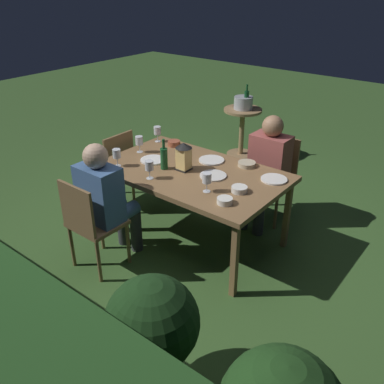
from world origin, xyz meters
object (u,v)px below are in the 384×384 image
object	(u,v)px
wine_glass_d	(207,179)
side_table	(242,125)
plate_a	(211,160)
plate_d	(213,176)
green_bottle_on_table	(164,158)
wine_glass_a	(117,154)
chair_side_left_a	(274,174)
person_in_blue	(106,197)
bowl_bread	(247,164)
dining_table	(192,176)
wine_glass_e	(139,141)
wine_glass_c	(149,166)
bowl_dip	(225,201)
lantern_centerpiece	(184,155)
person_in_rust	(266,167)
chair_side_right_b	(90,222)
bowl_salad	(239,189)
plate_c	(153,160)
chair_head_far	(113,166)
ice_bucket	(244,102)
potted_plant_corner	(152,327)
plate_b	(274,179)
bowl_olives	(174,143)

from	to	relation	value
wine_glass_d	side_table	world-z (taller)	wine_glass_d
plate_a	plate_d	distance (m)	0.35
green_bottle_on_table	wine_glass_a	bearing A→B (deg)	30.22
chair_side_left_a	plate_d	size ratio (longest dim) A/B	3.61
person_in_blue	bowl_bread	xyz separation A→B (m)	(-0.72, -1.12, 0.13)
dining_table	wine_glass_e	world-z (taller)	wine_glass_e
wine_glass_c	bowl_dip	world-z (taller)	wine_glass_c
plate_a	side_table	size ratio (longest dim) A/B	0.36
dining_table	chair_side_left_a	xyz separation A→B (m)	(-0.38, -0.91, -0.20)
wine_glass_a	bowl_dip	world-z (taller)	wine_glass_a
wine_glass_e	lantern_centerpiece	bearing A→B (deg)	175.18
person_in_rust	wine_glass_d	world-z (taller)	person_in_rust
dining_table	chair_side_right_b	xyz separation A→B (m)	(0.38, 0.91, -0.20)
wine_glass_a	bowl_salad	size ratio (longest dim) A/B	1.26
bowl_salad	plate_c	bearing A→B (deg)	-1.87
lantern_centerpiece	wine_glass_c	distance (m)	0.35
chair_head_far	bowl_dip	world-z (taller)	chair_head_far
chair_side_left_a	wine_glass_e	bearing A→B (deg)	39.35
chair_side_right_b	ice_bucket	xyz separation A→B (m)	(0.40, -3.05, 0.30)
ice_bucket	potted_plant_corner	distance (m)	3.98
chair_side_left_a	plate_a	size ratio (longest dim) A/B	3.52
wine_glass_d	plate_d	distance (m)	0.32
ice_bucket	chair_head_far	bearing A→B (deg)	81.49
bowl_salad	dining_table	bearing A→B (deg)	-8.59
dining_table	bowl_bread	bearing A→B (deg)	-130.27
plate_b	ice_bucket	xyz separation A→B (m)	(1.47, -1.84, 0.03)
chair_side_left_a	side_table	bearing A→B (deg)	-46.40
chair_head_far	ice_bucket	bearing A→B (deg)	-98.51
chair_side_left_a	lantern_centerpiece	xyz separation A→B (m)	(0.46, 0.94, 0.40)
plate_c	chair_head_far	bearing A→B (deg)	-4.61
wine_glass_e	bowl_olives	distance (m)	0.40
plate_a	bowl_bread	bearing A→B (deg)	-162.01
dining_table	bowl_bread	xyz separation A→B (m)	(-0.34, -0.40, 0.07)
wine_glass_c	potted_plant_corner	xyz separation A→B (m)	(-1.06, 1.12, -0.35)
lantern_centerpiece	ice_bucket	distance (m)	2.28
plate_d	bowl_olives	size ratio (longest dim) A/B	1.84
dining_table	chair_head_far	world-z (taller)	chair_head_far
wine_glass_e	plate_b	size ratio (longest dim) A/B	0.73
wine_glass_e	wine_glass_d	bearing A→B (deg)	165.31
lantern_centerpiece	bowl_bread	world-z (taller)	lantern_centerpiece
plate_b	plate_c	bearing A→B (deg)	17.03
plate_a	bowl_dip	bearing A→B (deg)	132.98
chair_side_left_a	bowl_salad	xyz separation A→B (m)	(-0.19, 1.00, 0.28)
dining_table	lantern_centerpiece	bearing A→B (deg)	20.64
chair_side_left_a	wine_glass_d	distance (m)	1.22
dining_table	plate_d	size ratio (longest dim) A/B	7.08
lantern_centerpiece	bowl_dip	size ratio (longest dim) A/B	2.10
person_in_rust	wine_glass_c	bearing A→B (deg)	61.85
dining_table	bowl_olives	size ratio (longest dim) A/B	13.05
wine_glass_a	side_table	distance (m)	2.53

